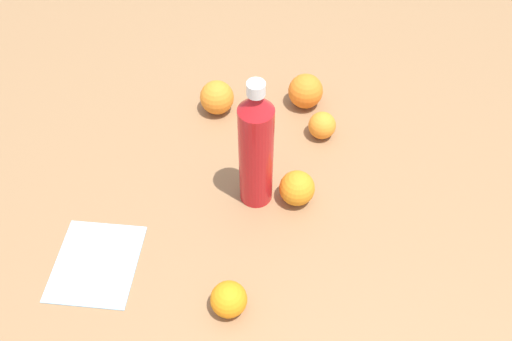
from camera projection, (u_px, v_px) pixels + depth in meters
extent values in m
plane|color=olive|center=(266.00, 188.00, 1.12)|extent=(2.40, 2.40, 0.00)
cylinder|color=red|center=(256.00, 157.00, 1.02)|extent=(0.07, 0.07, 0.24)
cone|color=red|center=(256.00, 102.00, 0.91)|extent=(0.07, 0.07, 0.04)
cylinder|color=white|center=(256.00, 89.00, 0.88)|extent=(0.03, 0.03, 0.02)
sphere|color=orange|center=(322.00, 125.00, 1.20)|extent=(0.06, 0.06, 0.06)
sphere|color=orange|center=(229.00, 299.00, 0.92)|extent=(0.06, 0.06, 0.06)
sphere|color=orange|center=(217.00, 97.00, 1.24)|extent=(0.08, 0.08, 0.08)
sphere|color=orange|center=(306.00, 91.00, 1.25)|extent=(0.08, 0.08, 0.08)
sphere|color=orange|center=(297.00, 188.00, 1.07)|extent=(0.07, 0.07, 0.07)
cube|color=#99BFD8|center=(96.00, 263.00, 1.00)|extent=(0.23, 0.22, 0.01)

